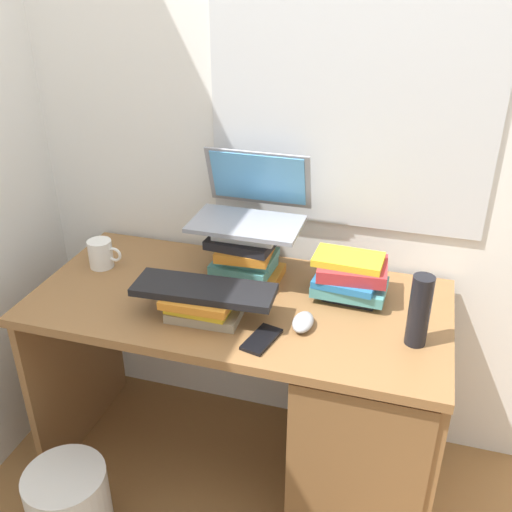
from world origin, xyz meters
name	(u,v)px	position (x,y,z in m)	size (l,w,h in m)	color
ground_plane	(241,464)	(0.00, 0.00, 0.00)	(6.00, 6.00, 0.00)	olive
wall_back	(272,90)	(0.00, 0.36, 1.30)	(6.00, 0.06, 2.60)	white
desk	(334,404)	(0.33, -0.02, 0.40)	(1.30, 0.63, 0.73)	olive
book_stack_tall	(246,253)	(-0.02, 0.13, 0.82)	(0.24, 0.20, 0.19)	orange
book_stack_keyboard_riser	(203,304)	(-0.07, -0.12, 0.77)	(0.23, 0.17, 0.08)	gray
book_stack_side	(350,277)	(0.33, 0.11, 0.80)	(0.23, 0.19, 0.14)	black
laptop	(251,204)	(-0.01, 0.19, 0.97)	(0.35, 0.28, 0.21)	gray
keyboard	(204,290)	(-0.07, -0.12, 0.82)	(0.42, 0.14, 0.02)	black
computer_mouse	(303,322)	(0.23, -0.10, 0.74)	(0.06, 0.10, 0.04)	#A5A8AD
mug	(101,254)	(-0.52, 0.07, 0.77)	(0.12, 0.08, 0.10)	white
water_bottle	(419,311)	(0.54, -0.08, 0.83)	(0.06, 0.06, 0.21)	black
cell_phone	(262,339)	(0.13, -0.19, 0.73)	(0.07, 0.14, 0.01)	black
wastebasket	(71,510)	(-0.41, -0.46, 0.15)	(0.25, 0.25, 0.31)	silver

